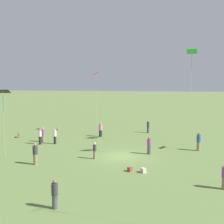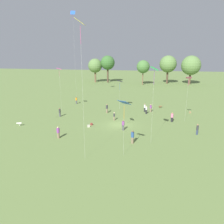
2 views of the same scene
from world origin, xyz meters
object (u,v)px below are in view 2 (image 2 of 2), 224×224
Objects in this scene: person_11 at (145,108)px; dog_1 at (19,123)px; person_7 at (58,132)px; person_0 at (197,129)px; kite_4 at (80,27)px; kite_5 at (73,17)px; kite_2 at (59,70)px; person_3 at (151,108)px; person_2 at (107,109)px; person_4 at (123,125)px; dog_0 at (160,106)px; person_6 at (146,110)px; kite_3 at (124,104)px; kite_7 at (120,82)px; person_10 at (76,100)px; kite_0 at (189,79)px; person_8 at (172,117)px; person_1 at (60,112)px; picnic_bag_0 at (92,124)px; kite_1 at (154,71)px; person_5 at (114,116)px; picnic_bag_2 at (89,126)px; person_9 at (133,137)px; picnic_bag_1 at (190,112)px.

dog_1 is at bearing 164.41° from person_11.
person_0 is at bearing 77.38° from person_7.
kite_4 is 0.70× the size of kite_5.
kite_2 is 24.73m from kite_4.
person_0 is 0.95× the size of person_7.
kite_5 reaches higher than person_3.
person_2 is 10.96m from person_4.
dog_0 is (11.14, 6.39, -0.56)m from person_2.
person_6 is 24.38m from dog_1.
kite_3 is 0.31× the size of kite_5.
person_0 is at bearing -101.39° from kite_7.
person_10 is 0.21× the size of kite_0.
person_2 is at bearing -80.38° from dog_0.
person_4 is at bearing 22.57° from person_6.
person_11 is 21.91m from kite_3.
kite_3 is (-6.87, -15.03, 5.69)m from person_8.
person_1 is 0.08× the size of kite_5.
kite_5 is at bearing 116.11° from picnic_bag_0.
kite_2 is 1.42× the size of kite_7.
person_1 is at bearing 115.93° from kite_1.
kite_7 reaches higher than dog_1.
picnic_bag_2 is at bearing -118.47° from person_5.
person_3 is at bearing -167.08° from person_6.
kite_1 is 12.90× the size of dog_1.
person_9 is (2.01, -5.06, 0.09)m from person_4.
person_2 is 6.77m from kite_7.
person_1 reaches higher than person_4.
kite_7 is (-10.87, 7.49, 5.28)m from person_8.
person_10 is 4.41× the size of picnic_bag_1.
kite_7 is (10.66, 8.20, 5.27)m from person_1.
person_3 is at bearing -133.27° from person_9.
person_9 is at bearing -56.88° from person_5.
kite_4 reaches higher than picnic_bag_2.
kite_7 is at bearing 76.14° from picnic_bag_2.
person_4 reaches higher than dog_0.
person_9 is 9.42m from kite_1.
dog_0 reaches higher than picnic_bag_0.
picnic_bag_0 is (-5.80, 1.53, -0.67)m from person_4.
person_9 is 0.23× the size of kite_0.
person_3 is 17.52m from person_9.
kite_1 is (-6.03, -11.55, 2.25)m from kite_0.
kite_7 reaches higher than picnic_bag_2.
person_3 is (17.58, 6.90, -0.04)m from person_1.
kite_5 is (-20.55, 26.78, 10.82)m from kite_1.
person_1 reaches higher than picnic_bag_1.
person_2 is 12.85m from dog_0.
person_3 is at bearing 115.80° from person_7.
person_2 reaches higher than picnic_bag_2.
dog_1 is (-19.27, 7.69, -6.11)m from kite_3.
kite_5 is (-26.58, 15.23, 13.07)m from kite_0.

